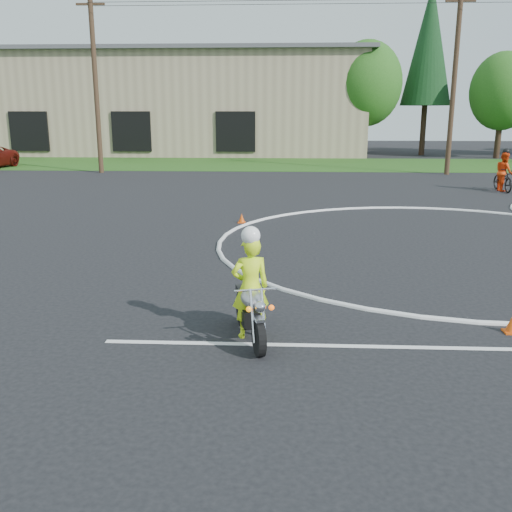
{
  "coord_description": "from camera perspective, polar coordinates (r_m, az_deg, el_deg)",
  "views": [
    {
      "loc": [
        -4.24,
        -12.17,
        3.49
      ],
      "look_at": [
        -4.71,
        -2.77,
        1.1
      ],
      "focal_mm": 40.0,
      "sensor_mm": 36.0,
      "label": 1
    }
  ],
  "objects": [
    {
      "name": "rider_second_grp",
      "position": [
        28.11,
        23.52,
        7.34
      ],
      "size": [
        0.75,
        2.01,
        1.91
      ],
      "rotation": [
        0.0,
        0.0,
        0.03
      ],
      "color": "black",
      "rests_on": "ground"
    },
    {
      "name": "ground",
      "position": [
        13.35,
        21.29,
        -1.9
      ],
      "size": [
        120.0,
        120.0,
        0.0
      ],
      "primitive_type": "plane",
      "color": "black",
      "rests_on": "ground"
    },
    {
      "name": "rider_primary_grp",
      "position": [
        8.9,
        -0.57,
        -2.86
      ],
      "size": [
        0.68,
        0.53,
        1.81
      ],
      "rotation": [
        0.0,
        0.0,
        0.27
      ],
      "color": "#D2FD1A",
      "rests_on": "ground"
    },
    {
      "name": "primary_motorcycle",
      "position": [
        8.91,
        -0.54,
        -5.56
      ],
      "size": [
        0.72,
        1.81,
        0.97
      ],
      "rotation": [
        0.0,
        0.0,
        0.27
      ],
      "color": "black",
      "rests_on": "ground"
    },
    {
      "name": "warehouse",
      "position": [
        53.95,
        -12.33,
        14.65
      ],
      "size": [
        41.0,
        17.0,
        8.3
      ],
      "color": "tan",
      "rests_on": "ground"
    },
    {
      "name": "utility_poles",
      "position": [
        34.47,
        19.21,
        16.34
      ],
      "size": [
        41.6,
        1.12,
        10.0
      ],
      "color": "#473321",
      "rests_on": "ground"
    },
    {
      "name": "grass_strip",
      "position": [
        39.55,
        9.12,
        9.03
      ],
      "size": [
        120.0,
        10.0,
        0.02
      ],
      "primitive_type": "cube",
      "color": "#1E4714",
      "rests_on": "ground"
    },
    {
      "name": "course_markings",
      "position": [
        18.06,
        23.61,
        1.93
      ],
      "size": [
        19.05,
        19.05,
        0.12
      ],
      "color": "silver",
      "rests_on": "ground"
    }
  ]
}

